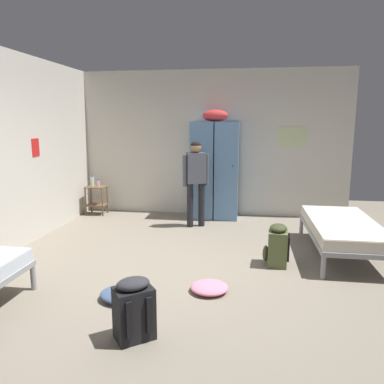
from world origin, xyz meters
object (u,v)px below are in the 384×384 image
Objects in this scene: bed_right at (343,228)px; clothes_pile_pink at (209,287)px; shelf_unit at (96,197)px; lotion_bottle at (98,183)px; person_traveler at (196,176)px; clothes_pile_denim at (125,294)px; locker_bank at (215,168)px; backpack_black at (134,309)px; water_bottle at (92,181)px; backpack_olive at (277,246)px.

bed_right is 4.56× the size of clothes_pile_pink.
lotion_bottle is at bearing -29.74° from shelf_unit.
shelf_unit is 3.66× the size of lotion_bottle.
person_traveler reaches higher than clothes_pile_denim.
bed_right is at bearing -42.58° from locker_bank.
clothes_pile_denim is (-0.62, -3.56, -0.91)m from locker_bank.
person_traveler reaches higher than lotion_bottle.
locker_bank is 4.96× the size of clothes_pile_pink.
backpack_black is at bearing -63.55° from shelf_unit.
shelf_unit is 0.38× the size of person_traveler.
backpack_black is (2.14, -4.16, -0.41)m from water_bottle.
locker_bank is 13.30× the size of lotion_bottle.
shelf_unit is at bearing -177.95° from locker_bank.
locker_bank reaches higher than bed_right.
water_bottle is (-0.08, 0.02, 0.32)m from shelf_unit.
bed_right is 3.50× the size of clothes_pile_denim.
locker_bank is at bearing 68.24° from person_traveler.
backpack_olive is 2.06m from clothes_pile_denim.
backpack_black reaches higher than bed_right.
clothes_pile_denim is at bearing -159.87° from clothes_pile_pink.
person_traveler is at bearing 89.19° from backpack_black.
lotion_bottle is at bearing 146.40° from backpack_olive.
person_traveler is 9.70× the size of lotion_bottle.
backpack_olive is (1.02, -2.34, -0.71)m from locker_bank.
backpack_black reaches higher than clothes_pile_pink.
backpack_black is 0.75m from clothes_pile_denim.
backpack_black is at bearing -64.12° from lotion_bottle.
backpack_black is (2.06, -4.14, -0.09)m from shelf_unit.
clothes_pile_pink is at bearing 60.31° from backpack_black.
person_traveler is 6.87× the size of water_bottle.
backpack_olive is (1.29, -1.66, -0.65)m from person_traveler.
clothes_pile_denim is at bearing -62.28° from water_bottle.
water_bottle reaches higher than backpack_olive.
shelf_unit is 3.91m from clothes_pile_denim.
clothes_pile_pink is at bearing -49.75° from water_bottle.
bed_right is 4.75m from water_bottle.
person_traveler reaches higher than backpack_black.
locker_bank is 3.63× the size of shelf_unit.
locker_bank is at bearing 113.62° from backpack_olive.
locker_bank is 2.34m from lotion_bottle.
locker_bank is 2.46m from shelf_unit.
water_bottle is 0.53× the size of clothes_pile_pink.
lotion_bottle is 4.57m from backpack_black.
bed_right is at bearing -26.68° from person_traveler.
clothes_pile_pink is at bearing 20.13° from clothes_pile_denim.
clothes_pile_denim is (1.69, -3.44, -0.58)m from lotion_bottle.
water_bottle reaches higher than bed_right.
clothes_pile_denim is at bearing -96.94° from person_traveler.
backpack_olive is 1.01× the size of clothes_pile_denim.
bed_right reaches higher than clothes_pile_pink.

